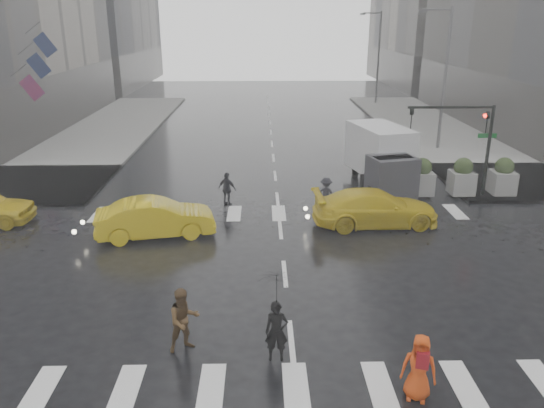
{
  "coord_description": "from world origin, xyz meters",
  "views": [
    {
      "loc": [
        -0.79,
        -16.32,
        8.24
      ],
      "look_at": [
        -0.39,
        2.0,
        1.83
      ],
      "focal_mm": 35.0,
      "sensor_mm": 36.0,
      "label": 1
    }
  ],
  "objects_px": {
    "pedestrian_brown": "(184,320)",
    "taxi_mid": "(156,218)",
    "pedestrian_orange": "(419,367)",
    "box_truck": "(383,157)",
    "traffic_signal_pole": "(469,132)"
  },
  "relations": [
    {
      "from": "traffic_signal_pole",
      "to": "box_truck",
      "type": "distance_m",
      "value": 4.29
    },
    {
      "from": "traffic_signal_pole",
      "to": "box_truck",
      "type": "xyz_separation_m",
      "value": [
        -3.62,
        1.67,
        -1.58
      ]
    },
    {
      "from": "pedestrian_brown",
      "to": "box_truck",
      "type": "relative_size",
      "value": 0.3
    },
    {
      "from": "traffic_signal_pole",
      "to": "taxi_mid",
      "type": "height_order",
      "value": "traffic_signal_pole"
    },
    {
      "from": "taxi_mid",
      "to": "box_truck",
      "type": "distance_m",
      "value": 12.14
    },
    {
      "from": "taxi_mid",
      "to": "pedestrian_orange",
      "type": "bearing_deg",
      "value": -153.3
    },
    {
      "from": "pedestrian_orange",
      "to": "box_truck",
      "type": "height_order",
      "value": "box_truck"
    },
    {
      "from": "pedestrian_brown",
      "to": "pedestrian_orange",
      "type": "bearing_deg",
      "value": -47.13
    },
    {
      "from": "pedestrian_orange",
      "to": "taxi_mid",
      "type": "xyz_separation_m",
      "value": [
        -7.74,
        9.8,
        -0.06
      ]
    },
    {
      "from": "traffic_signal_pole",
      "to": "pedestrian_brown",
      "type": "relative_size",
      "value": 2.56
    },
    {
      "from": "taxi_mid",
      "to": "box_truck",
      "type": "bearing_deg",
      "value": -70.63
    },
    {
      "from": "traffic_signal_pole",
      "to": "pedestrian_orange",
      "type": "xyz_separation_m",
      "value": [
        -6.26,
        -14.36,
        -2.39
      ]
    },
    {
      "from": "pedestrian_brown",
      "to": "taxi_mid",
      "type": "height_order",
      "value": "pedestrian_brown"
    },
    {
      "from": "taxi_mid",
      "to": "traffic_signal_pole",
      "type": "bearing_deg",
      "value": -83.57
    },
    {
      "from": "traffic_signal_pole",
      "to": "taxi_mid",
      "type": "xyz_separation_m",
      "value": [
        -14.0,
        -4.56,
        -2.45
      ]
    }
  ]
}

